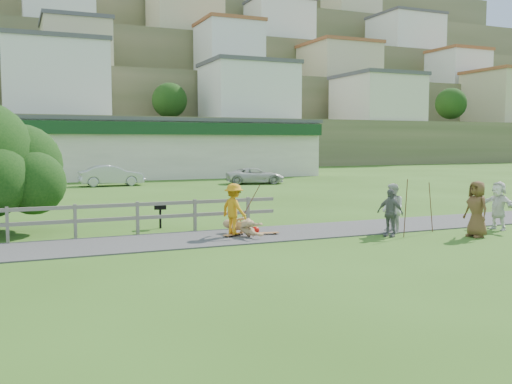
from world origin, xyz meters
TOP-DOWN VIEW (x-y plane):
  - ground at (0.00, 0.00)m, footprint 260.00×260.00m
  - path at (0.00, 1.50)m, footprint 34.00×3.00m
  - fence at (-4.62, 3.30)m, footprint 15.05×0.10m
  - strip_mall at (4.00, 34.94)m, footprint 32.50×10.75m
  - hillside at (0.00, 91.31)m, footprint 220.00×67.00m
  - skater_rider at (0.76, 1.48)m, footprint 0.94×1.21m
  - skater_fallen at (1.04, 1.41)m, footprint 1.87×0.89m
  - spectator_a at (5.98, 0.10)m, footprint 0.71×0.88m
  - spectator_b at (5.47, -0.43)m, footprint 0.73×0.99m
  - spectator_c at (8.00, -1.61)m, footprint 0.61×0.91m
  - spectator_d at (9.85, -0.73)m, footprint 0.65×1.63m
  - car_silver at (0.62, 25.34)m, footprint 4.45×1.60m
  - car_white at (10.74, 23.10)m, footprint 4.64×2.92m
  - bbq at (-0.99, 4.28)m, footprint 0.48×0.40m
  - longboard_rider at (0.76, 1.48)m, footprint 0.86×0.59m
  - longboard_fallen at (1.84, 1.31)m, footprint 0.86×0.32m
  - helmet at (1.64, 1.76)m, footprint 0.26×0.26m
  - pole_rider at (1.36, 1.88)m, footprint 0.03×0.03m
  - pole_spec_left at (5.85, -0.74)m, footprint 0.03×0.03m
  - pole_spec_right at (7.32, -0.21)m, footprint 0.03×0.03m

SIDE VIEW (x-z plane):
  - ground at x=0.00m, z-range 0.00..0.00m
  - path at x=0.00m, z-range 0.00..0.04m
  - longboard_fallen at x=1.84m, z-range 0.00..0.09m
  - longboard_rider at x=0.76m, z-range 0.00..0.10m
  - helmet at x=1.64m, z-range 0.00..0.26m
  - skater_fallen at x=1.04m, z-range 0.00..0.66m
  - bbq at x=-0.99m, z-range 0.00..0.91m
  - car_white at x=10.74m, z-range 0.00..1.19m
  - fence at x=-4.62m, z-range 0.17..1.27m
  - car_silver at x=0.62m, z-range 0.00..1.46m
  - spectator_b at x=5.47m, z-range 0.00..1.56m
  - skater_rider at x=0.76m, z-range 0.00..1.65m
  - spectator_a at x=5.98m, z-range 0.00..1.69m
  - spectator_d at x=9.85m, z-range 0.00..1.71m
  - pole_spec_right at x=7.32m, z-range 0.00..1.73m
  - spectator_c at x=8.00m, z-range 0.00..1.83m
  - pole_spec_left at x=5.85m, z-range 0.00..1.89m
  - pole_rider at x=1.36m, z-range 0.00..1.92m
  - strip_mall at x=4.00m, z-range 0.03..5.13m
  - hillside at x=0.00m, z-range -9.34..38.16m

